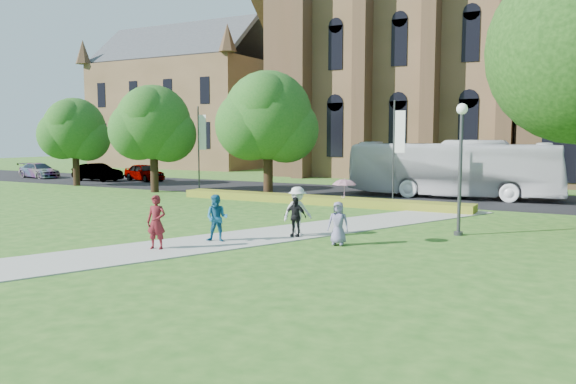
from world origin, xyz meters
The scene contains 22 objects.
ground centered at (0.00, 0.00, 0.00)m, with size 160.00×160.00×0.00m, color #275B1B.
road centered at (0.00, 20.00, 0.01)m, with size 160.00×10.00×0.02m, color black.
footpath centered at (0.00, 1.00, 0.02)m, with size 3.20×30.00×0.04m, color #B2B2A8.
flower_hedge centered at (-2.00, 13.20, 0.23)m, with size 18.00×1.40×0.45m, color #AB8D22.
cathedral centered at (10.00, 39.73, 12.98)m, with size 52.60×18.25×28.00m.
building_west centered at (-34.00, 42.00, 9.21)m, with size 22.00×14.00×18.30m.
streetlamp centered at (7.50, 6.50, 3.30)m, with size 0.44×0.44×5.24m.
street_tree_0 centered at (-15.00, 14.00, 4.87)m, with size 5.20×5.20×7.50m.
street_tree_1 centered at (-6.00, 14.50, 5.22)m, with size 5.60×5.60×8.05m.
street_tree_2 centered at (-24.00, 15.00, 4.53)m, with size 4.80×4.80×6.95m.
banner_pole_0 centered at (2.11, 15.20, 3.39)m, with size 0.70×0.10×6.00m.
banner_pole_1 centered at (-11.89, 15.20, 3.39)m, with size 0.70×0.10×6.00m.
tour_coach centered at (4.36, 20.24, 1.86)m, with size 3.09×13.21×3.68m, color silver.
car_0 centered at (-22.39, 21.00, 0.77)m, with size 1.78×4.42×1.51m, color gray.
car_1 centered at (-25.91, 18.97, 0.78)m, with size 1.61×4.63×1.53m, color gray.
car_2 centered at (-33.57, 18.99, 0.71)m, with size 1.94×4.78×1.39m, color gray.
pedestrian_0 centered at (-1.18, -1.47, 0.98)m, with size 0.69×0.45×1.89m, color maroon.
pedestrian_1 centered at (-0.13, 0.66, 0.92)m, with size 0.86×0.67×1.76m, color #1A5A82.
pedestrian_2 centered at (1.91, 3.26, 1.00)m, with size 1.25×0.72×1.93m, color silver.
pedestrian_3 centered at (1.95, 2.98, 0.82)m, with size 0.91×0.38×1.56m, color black.
pedestrian_4 centered at (4.08, 2.27, 0.82)m, with size 0.76×0.50×1.56m, color slate.
parasol centered at (4.26, 2.37, 1.97)m, with size 0.83×0.83×0.73m, color pink.
Camera 1 is at (11.99, -16.29, 3.98)m, focal length 35.00 mm.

